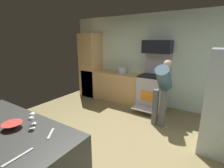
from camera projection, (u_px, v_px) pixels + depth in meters
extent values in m
cube|color=olive|center=(102.00, 138.00, 3.19)|extent=(5.20, 4.80, 0.02)
cube|color=silver|center=(148.00, 61.00, 4.75)|extent=(5.20, 0.12, 2.60)
cube|color=tan|center=(116.00, 86.00, 5.15)|extent=(2.40, 0.60, 0.90)
cube|color=tan|center=(91.00, 65.00, 5.51)|extent=(0.60, 0.60, 2.10)
cube|color=#C0B6BE|center=(153.00, 93.00, 4.49)|extent=(0.76, 0.64, 0.92)
cube|color=black|center=(154.00, 76.00, 4.36)|extent=(0.76, 0.64, 0.03)
cube|color=#C0B6BE|center=(158.00, 63.00, 4.52)|extent=(0.76, 0.06, 0.59)
cube|color=orange|center=(149.00, 96.00, 4.23)|extent=(0.44, 0.01, 0.28)
cube|color=#C0B6BE|center=(146.00, 109.00, 4.18)|extent=(0.72, 0.32, 0.03)
cube|color=black|center=(157.00, 47.00, 4.24)|extent=(0.74, 0.38, 0.34)
cylinder|color=#565656|center=(155.00, 107.00, 3.63)|extent=(0.14, 0.14, 0.83)
cylinder|color=#565656|center=(163.00, 109.00, 3.54)|extent=(0.14, 0.14, 0.83)
cylinder|color=#466172|center=(164.00, 78.00, 3.58)|extent=(0.30, 0.63, 0.65)
sphere|color=tan|center=(168.00, 64.00, 3.71)|extent=(0.20, 0.20, 0.20)
cube|color=#353532|center=(11.00, 158.00, 2.01)|extent=(1.96, 0.80, 0.90)
cone|color=red|center=(12.00, 126.00, 1.84)|extent=(0.22, 0.22, 0.06)
cylinder|color=silver|center=(32.00, 128.00, 1.84)|extent=(0.06, 0.06, 0.01)
cylinder|color=silver|center=(32.00, 125.00, 1.83)|extent=(0.01, 0.01, 0.08)
ellipsoid|color=silver|center=(31.00, 119.00, 1.81)|extent=(0.07, 0.07, 0.06)
cylinder|color=silver|center=(34.00, 123.00, 1.94)|extent=(0.06, 0.06, 0.01)
cylinder|color=silver|center=(33.00, 120.00, 1.93)|extent=(0.01, 0.01, 0.08)
ellipsoid|color=silver|center=(32.00, 115.00, 1.91)|extent=(0.07, 0.07, 0.06)
cube|color=#B7BABF|center=(18.00, 157.00, 1.38)|extent=(0.03, 0.27, 0.01)
cube|color=#B7BABF|center=(51.00, 134.00, 1.73)|extent=(0.14, 0.18, 0.01)
cylinder|color=#AEB3BD|center=(122.00, 70.00, 4.89)|extent=(0.29, 0.29, 0.19)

